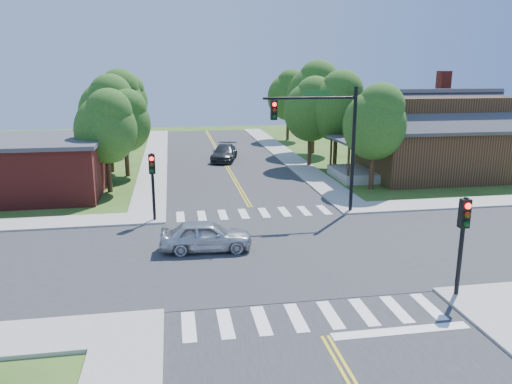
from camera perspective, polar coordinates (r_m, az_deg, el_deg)
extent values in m
plane|color=#30531A|center=(23.02, 2.29, -6.88)|extent=(100.00, 100.00, 0.00)
cube|color=#2D2D30|center=(23.01, 2.29, -6.84)|extent=(10.00, 90.00, 0.04)
cube|color=#2D2D30|center=(23.01, 2.30, -6.83)|extent=(90.00, 10.00, 0.04)
cube|color=#2D2D30|center=(23.02, 2.29, -6.88)|extent=(10.20, 10.20, 0.06)
cube|color=#9E9B93|center=(47.92, 3.30, 4.29)|extent=(2.20, 40.00, 0.14)
cube|color=#9E9B93|center=(46.76, -11.46, 3.78)|extent=(2.20, 40.00, 0.14)
cube|color=white|center=(28.43, -8.63, -2.81)|extent=(0.45, 2.00, 0.01)
cube|color=white|center=(28.46, -6.22, -2.70)|extent=(0.45, 2.00, 0.01)
cube|color=white|center=(28.55, -3.81, -2.60)|extent=(0.45, 2.00, 0.01)
cube|color=white|center=(28.69, -1.42, -2.49)|extent=(0.45, 2.00, 0.01)
cube|color=white|center=(28.88, 0.94, -2.37)|extent=(0.45, 2.00, 0.01)
cube|color=white|center=(29.11, 3.26, -2.26)|extent=(0.45, 2.00, 0.01)
cube|color=white|center=(29.39, 5.54, -2.14)|extent=(0.45, 2.00, 0.01)
cube|color=white|center=(29.72, 7.78, -2.02)|extent=(0.45, 2.00, 0.01)
cube|color=white|center=(16.94, -7.69, -14.99)|extent=(0.45, 2.00, 0.01)
cube|color=white|center=(17.00, -3.51, -14.76)|extent=(0.45, 2.00, 0.01)
cube|color=white|center=(17.15, 0.61, -14.46)|extent=(0.45, 2.00, 0.01)
cube|color=white|center=(17.38, 4.62, -14.10)|extent=(0.45, 2.00, 0.01)
cube|color=white|center=(17.68, 8.51, -13.69)|extent=(0.45, 2.00, 0.01)
cube|color=white|center=(18.07, 12.23, -13.23)|extent=(0.45, 2.00, 0.01)
cube|color=white|center=(18.52, 15.77, -12.75)|extent=(0.45, 2.00, 0.01)
cube|color=white|center=(19.03, 19.12, -12.25)|extent=(0.45, 2.00, 0.01)
cube|color=gold|center=(48.17, -4.26, 4.30)|extent=(0.10, 37.50, 0.01)
cube|color=gold|center=(48.19, -4.02, 4.31)|extent=(0.10, 37.50, 0.01)
cube|color=white|center=(17.23, 16.23, -15.10)|extent=(4.60, 0.45, 0.09)
cylinder|color=black|center=(28.84, 11.03, 4.59)|extent=(0.20, 0.20, 7.20)
cylinder|color=black|center=(27.69, 6.20, 10.64)|extent=(5.20, 0.14, 0.14)
cube|color=#19591E|center=(27.74, 7.05, 11.14)|extent=(1.40, 0.04, 0.30)
cube|color=black|center=(27.27, 2.06, 9.34)|extent=(0.34, 0.28, 1.05)
sphere|color=#FF0C0C|center=(27.08, 2.14, 9.97)|extent=(0.22, 0.22, 0.22)
sphere|color=#3F2605|center=(27.10, 2.13, 9.30)|extent=(0.22, 0.22, 0.22)
sphere|color=#05330F|center=(27.13, 2.12, 8.63)|extent=(0.22, 0.22, 0.22)
cylinder|color=black|center=(19.49, 22.36, -6.00)|extent=(0.16, 0.16, 3.80)
cube|color=black|center=(19.09, 22.73, -2.26)|extent=(0.34, 0.28, 1.05)
sphere|color=#FF0C0C|center=(18.88, 23.09, -1.48)|extent=(0.22, 0.22, 0.22)
sphere|color=#3F2605|center=(18.96, 23.00, -2.42)|extent=(0.22, 0.22, 0.22)
sphere|color=#05330F|center=(19.05, 22.90, -3.34)|extent=(0.22, 0.22, 0.22)
cylinder|color=black|center=(27.38, -11.68, 0.43)|extent=(0.16, 0.16, 3.80)
cube|color=black|center=(27.11, -11.81, 3.15)|extent=(0.34, 0.28, 1.05)
sphere|color=#FF0C0C|center=(26.88, -11.86, 3.74)|extent=(0.22, 0.22, 0.22)
sphere|color=#3F2605|center=(26.94, -11.83, 3.07)|extent=(0.22, 0.22, 0.22)
sphere|color=#05330F|center=(27.00, -11.79, 2.40)|extent=(0.22, 0.22, 0.22)
cube|color=black|center=(40.82, 19.42, 4.53)|extent=(10.00, 8.00, 4.00)
cube|color=#9E9B93|center=(38.49, 10.97, 2.04)|extent=(2.60, 4.50, 0.70)
cylinder|color=black|center=(36.03, 10.52, 3.26)|extent=(0.18, 0.18, 2.50)
cylinder|color=black|center=(39.75, 8.56, 4.35)|extent=(0.18, 0.18, 2.50)
cube|color=#38383D|center=(38.04, 11.15, 5.87)|extent=(2.80, 4.80, 0.18)
cube|color=maroon|center=(44.87, 20.26, 7.27)|extent=(0.90, 0.90, 7.11)
cube|color=maroon|center=(36.15, -25.04, 2.44)|extent=(10.00, 8.00, 3.50)
cube|color=#38383D|center=(35.87, -25.35, 5.33)|extent=(10.40, 8.40, 0.25)
cylinder|color=#382314|center=(35.23, 13.09, 2.48)|extent=(0.34, 0.34, 2.71)
ellipsoid|color=#1D4F17|center=(34.76, 13.38, 7.43)|extent=(4.27, 4.06, 4.70)
sphere|color=#1D4F17|center=(34.58, 14.09, 9.49)|extent=(3.13, 3.13, 3.13)
cylinder|color=#382314|center=(42.06, 9.03, 4.74)|extent=(0.34, 0.34, 3.01)
ellipsoid|color=#1D4F17|center=(41.65, 9.21, 9.35)|extent=(4.75, 4.51, 5.22)
sphere|color=#1D4F17|center=(41.47, 9.78, 11.28)|extent=(3.48, 3.48, 3.48)
cylinder|color=#382314|center=(49.15, 6.53, 6.35)|extent=(0.34, 0.34, 3.32)
ellipsoid|color=#1D4F17|center=(48.79, 6.66, 10.73)|extent=(5.25, 4.98, 5.77)
sphere|color=#1D4F17|center=(48.61, 7.12, 12.56)|extent=(3.85, 3.85, 3.85)
cylinder|color=#382314|center=(57.89, 3.64, 7.41)|extent=(0.34, 0.34, 2.99)
ellipsoid|color=#1D4F17|center=(57.59, 3.70, 10.76)|extent=(4.72, 4.48, 5.19)
sphere|color=#1D4F17|center=(57.40, 4.07, 12.15)|extent=(3.46, 3.46, 3.46)
cylinder|color=#382314|center=(35.01, -16.45, 2.09)|extent=(0.34, 0.34, 2.58)
ellipsoid|color=#1D4F17|center=(34.54, -16.79, 6.83)|extent=(4.08, 3.87, 4.48)
sphere|color=#1D4F17|center=(34.19, -16.47, 8.85)|extent=(2.99, 2.99, 2.99)
cylinder|color=#382314|center=(41.71, -16.22, 4.18)|extent=(0.34, 0.34, 2.88)
ellipsoid|color=#1D4F17|center=(41.30, -16.54, 8.64)|extent=(4.55, 4.33, 5.01)
sphere|color=#1D4F17|center=(40.98, -16.28, 10.54)|extent=(3.34, 3.34, 3.34)
cylinder|color=#382314|center=(49.33, -15.27, 5.80)|extent=(0.34, 0.34, 3.02)
ellipsoid|color=#1D4F17|center=(48.97, -15.53, 9.76)|extent=(4.78, 4.54, 5.25)
sphere|color=#1D4F17|center=(48.67, -15.31, 11.44)|extent=(3.50, 3.50, 3.50)
cylinder|color=#382314|center=(59.08, -14.24, 7.04)|extent=(0.34, 0.34, 2.77)
ellipsoid|color=#1D4F17|center=(58.79, -14.43, 10.06)|extent=(4.37, 4.15, 4.80)
sphere|color=#1D4F17|center=(58.50, -14.23, 11.35)|extent=(3.20, 3.20, 3.20)
cylinder|color=#382314|center=(42.53, 6.13, 4.80)|extent=(0.34, 0.34, 2.81)
ellipsoid|color=#1D4F17|center=(42.14, 6.24, 9.07)|extent=(4.44, 4.22, 4.88)
sphere|color=#1D4F17|center=(41.93, 6.77, 10.86)|extent=(3.25, 3.25, 3.25)
cylinder|color=#382314|center=(39.74, -14.54, 3.53)|extent=(0.34, 0.34, 2.49)
ellipsoid|color=#1D4F17|center=(39.34, -14.79, 7.56)|extent=(3.93, 3.73, 4.32)
sphere|color=#1D4F17|center=(39.01, -14.48, 9.27)|extent=(2.88, 2.88, 2.88)
imported|color=silver|center=(23.02, -5.74, -5.06)|extent=(2.14, 4.37, 1.43)
imported|color=#2B2E30|center=(44.91, -3.65, 4.44)|extent=(4.26, 5.79, 1.41)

